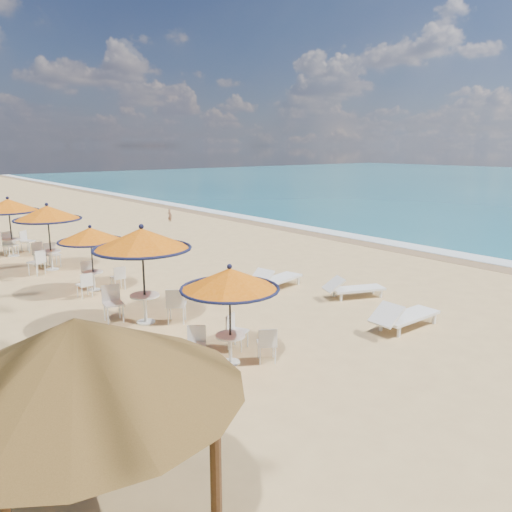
# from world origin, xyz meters

# --- Properties ---
(ground) EXTENTS (160.00, 160.00, 0.00)m
(ground) POSITION_xyz_m (0.00, 0.00, 0.00)
(ground) COLOR tan
(ground) RESTS_ON ground
(foam_strip) EXTENTS (1.20, 140.00, 0.04)m
(foam_strip) POSITION_xyz_m (9.30, 10.00, 0.00)
(foam_strip) COLOR white
(foam_strip) RESTS_ON ground
(wetsand_band) EXTENTS (1.40, 140.00, 0.02)m
(wetsand_band) POSITION_xyz_m (8.40, 10.00, 0.00)
(wetsand_band) COLOR olive
(wetsand_band) RESTS_ON ground
(station_0) EXTENTS (2.09, 2.09, 2.18)m
(station_0) POSITION_xyz_m (-4.57, -0.01, 1.60)
(station_0) COLOR black
(station_0) RESTS_ON ground
(station_1) EXTENTS (2.52, 2.52, 2.63)m
(station_1) POSITION_xyz_m (-4.85, 3.39, 2.00)
(station_1) COLOR black
(station_1) RESTS_ON ground
(station_2) EXTENTS (2.04, 2.04, 2.13)m
(station_2) POSITION_xyz_m (-4.73, 7.18, 1.56)
(station_2) COLOR black
(station_2) RESTS_ON ground
(station_3) EXTENTS (2.42, 2.42, 2.52)m
(station_3) POSITION_xyz_m (-4.95, 10.89, 1.84)
(station_3) COLOR black
(station_3) RESTS_ON ground
(station_4) EXTENTS (2.42, 2.42, 2.52)m
(station_4) POSITION_xyz_m (-5.39, 14.38, 1.84)
(station_4) COLOR black
(station_4) RESTS_ON ground
(lounger_near) EXTENTS (2.15, 0.71, 0.77)m
(lounger_near) POSITION_xyz_m (-0.03, -1.18, 0.36)
(lounger_near) COLOR white
(lounger_near) RESTS_ON ground
(lounger_mid) EXTENTS (1.98, 1.29, 0.68)m
(lounger_mid) POSITION_xyz_m (1.06, 1.40, 0.32)
(lounger_mid) COLOR white
(lounger_mid) RESTS_ON ground
(lounger_far) EXTENTS (2.22, 1.08, 0.77)m
(lounger_far) POSITION_xyz_m (-0.19, 3.58, 0.36)
(lounger_far) COLOR white
(lounger_far) RESTS_ON ground
(palapa) EXTENTS (3.63, 3.63, 2.77)m
(palapa) POSITION_xyz_m (-8.80, -3.01, 2.33)
(palapa) COLOR brown
(palapa) RESTS_ON ground
(person) EXTENTS (0.29, 0.35, 0.83)m
(person) POSITION_xyz_m (4.58, 18.73, 0.42)
(person) COLOR #8D6047
(person) RESTS_ON ground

